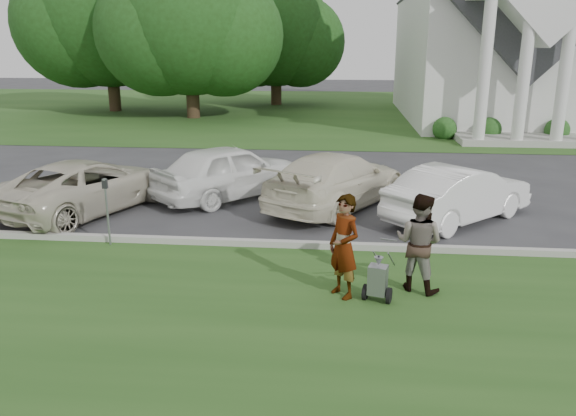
# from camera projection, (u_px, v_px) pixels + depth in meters

# --- Properties ---
(ground) EXTENTS (120.00, 120.00, 0.00)m
(ground) POSITION_uv_depth(u_px,v_px,m) (300.00, 257.00, 11.51)
(ground) COLOR #333335
(ground) RESTS_ON ground
(grass_strip) EXTENTS (80.00, 7.00, 0.01)m
(grass_strip) POSITION_uv_depth(u_px,v_px,m) (286.00, 328.00, 8.65)
(grass_strip) COLOR #254B19
(grass_strip) RESTS_ON ground
(church_lawn) EXTENTS (80.00, 30.00, 0.01)m
(church_lawn) POSITION_uv_depth(u_px,v_px,m) (331.00, 110.00, 37.31)
(church_lawn) COLOR #254B19
(church_lawn) RESTS_ON ground
(curb) EXTENTS (80.00, 0.18, 0.15)m
(curb) POSITION_uv_depth(u_px,v_px,m) (302.00, 245.00, 12.02)
(curb) COLOR #9E9E93
(curb) RESTS_ON ground
(church) EXTENTS (9.19, 19.00, 24.10)m
(church) POSITION_uv_depth(u_px,v_px,m) (494.00, 12.00, 31.10)
(church) COLOR white
(church) RESTS_ON ground
(tree_left) EXTENTS (10.63, 8.40, 9.71)m
(tree_left) POSITION_uv_depth(u_px,v_px,m) (189.00, 28.00, 31.82)
(tree_left) COLOR #332316
(tree_left) RESTS_ON ground
(tree_far) EXTENTS (11.64, 9.20, 10.73)m
(tree_far) POSITION_uv_depth(u_px,v_px,m) (108.00, 19.00, 35.08)
(tree_far) COLOR #332316
(tree_far) RESTS_ON ground
(tree_back) EXTENTS (9.61, 7.60, 8.89)m
(tree_back) POSITION_uv_depth(u_px,v_px,m) (276.00, 36.00, 39.20)
(tree_back) COLOR #332316
(tree_back) RESTS_ON ground
(striping_cart) EXTENTS (0.63, 1.00, 0.87)m
(striping_cart) POSITION_uv_depth(u_px,v_px,m) (378.00, 281.00, 9.45)
(striping_cart) COLOR black
(striping_cart) RESTS_ON ground
(person_left) EXTENTS (0.76, 0.78, 1.81)m
(person_left) POSITION_uv_depth(u_px,v_px,m) (344.00, 247.00, 9.49)
(person_left) COLOR #999999
(person_left) RESTS_ON ground
(person_right) EXTENTS (1.07, 0.99, 1.76)m
(person_right) POSITION_uv_depth(u_px,v_px,m) (419.00, 243.00, 9.76)
(person_right) COLOR #999999
(person_right) RESTS_ON ground
(parking_meter_near) EXTENTS (0.11, 0.10, 1.48)m
(parking_meter_near) POSITION_uv_depth(u_px,v_px,m) (107.00, 204.00, 11.96)
(parking_meter_near) COLOR gray
(parking_meter_near) RESTS_ON ground
(car_a) EXTENTS (3.93, 5.40, 1.36)m
(car_a) POSITION_uv_depth(u_px,v_px,m) (88.00, 186.00, 14.55)
(car_a) COLOR beige
(car_a) RESTS_ON ground
(car_b) EXTENTS (4.41, 4.57, 1.54)m
(car_b) POSITION_uv_depth(u_px,v_px,m) (230.00, 171.00, 15.79)
(car_b) COLOR white
(car_b) RESTS_ON ground
(car_c) EXTENTS (4.26, 5.37, 1.46)m
(car_c) POSITION_uv_depth(u_px,v_px,m) (337.00, 180.00, 14.95)
(car_c) COLOR beige
(car_c) RESTS_ON ground
(car_d) EXTENTS (4.06, 3.96, 1.38)m
(car_d) POSITION_uv_depth(u_px,v_px,m) (459.00, 193.00, 13.73)
(car_d) COLOR white
(car_d) RESTS_ON ground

